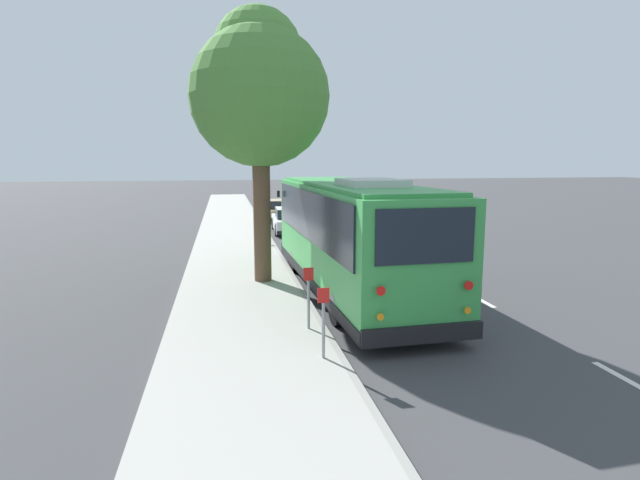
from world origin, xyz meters
The scene contains 12 objects.
ground_plane centered at (0.00, 0.00, 0.00)m, with size 160.00×160.00×0.00m, color #3D3D3F.
sidewalk_slab centered at (0.00, 3.67, 0.07)m, with size 80.00×3.37×0.15m, color #A3A099.
curb_strip centered at (0.00, 1.91, 0.07)m, with size 80.00×0.14×0.15m, color gray.
shuttle_bus centered at (0.37, 0.47, 1.79)m, with size 10.26×3.07×3.34m.
parked_sedan_white centered at (12.56, 0.62, 0.60)m, with size 4.24×1.89×1.30m.
parked_sedan_tan centered at (18.44, 0.85, 0.58)m, with size 4.49×1.84×1.26m.
street_tree centered at (1.73, 2.90, 5.86)m, with size 4.06×4.06×8.11m.
sign_post_near centered at (-4.67, 2.26, 0.85)m, with size 0.06×0.22×1.35m.
sign_post_far centered at (-3.00, 2.26, 0.86)m, with size 0.06×0.22×1.36m.
fire_hydrant centered at (8.58, 2.49, 0.55)m, with size 0.22×0.22×0.81m.
lane_stripe_mid centered at (-0.71, -2.84, 0.00)m, with size 2.40×0.14×0.01m, color silver.
lane_stripe_ahead centered at (5.29, -2.84, 0.00)m, with size 2.40×0.14×0.01m, color silver.
Camera 1 is at (-13.36, 4.00, 3.83)m, focal length 28.00 mm.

